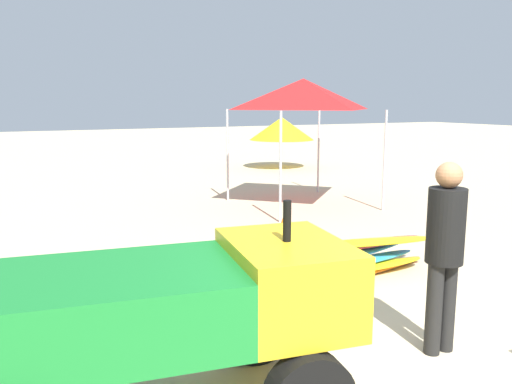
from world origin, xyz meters
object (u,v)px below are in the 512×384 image
object	(u,v)px
popup_canopy	(303,94)
beach_umbrella_mid	(282,129)
surfboard_pile	(355,258)
lifeguard_far_right	(445,245)
traffic_cone_near	(285,226)
utility_cart	(177,309)
traffic_cone_far	(14,310)

from	to	relation	value
popup_canopy	beach_umbrella_mid	distance (m)	6.36
surfboard_pile	popup_canopy	xyz separation A→B (m)	(1.81, 4.23, 2.11)
lifeguard_far_right	traffic_cone_near	bearing A→B (deg)	80.73
utility_cart	traffic_cone_near	xyz separation A→B (m)	(2.99, 3.72, -0.55)
lifeguard_far_right	popup_canopy	size ratio (longest dim) A/B	0.64
surfboard_pile	lifeguard_far_right	bearing A→B (deg)	-106.31
popup_canopy	traffic_cone_far	size ratio (longest dim) A/B	5.79
lifeguard_far_right	popup_canopy	distance (m)	6.80
utility_cart	surfboard_pile	distance (m)	3.51
surfboard_pile	traffic_cone_near	distance (m)	1.88
surfboard_pile	lifeguard_far_right	size ratio (longest dim) A/B	1.50
beach_umbrella_mid	traffic_cone_far	bearing A→B (deg)	-130.77
lifeguard_far_right	beach_umbrella_mid	xyz separation A→B (m)	(5.09, 11.89, 0.34)
traffic_cone_far	traffic_cone_near	bearing A→B (deg)	23.83
surfboard_pile	traffic_cone_far	world-z (taller)	surfboard_pile
popup_canopy	beach_umbrella_mid	bearing A→B (deg)	64.60
popup_canopy	traffic_cone_near	distance (m)	3.62
traffic_cone_near	beach_umbrella_mid	bearing A→B (deg)	60.97
popup_canopy	traffic_cone_near	size ratio (longest dim) A/B	5.66
lifeguard_far_right	beach_umbrella_mid	distance (m)	12.93
popup_canopy	traffic_cone_far	world-z (taller)	popup_canopy
lifeguard_far_right	popup_canopy	world-z (taller)	popup_canopy
popup_canopy	traffic_cone_near	bearing A→B (deg)	-126.81
surfboard_pile	beach_umbrella_mid	distance (m)	10.94
utility_cart	surfboard_pile	xyz separation A→B (m)	(2.94, 1.85, -0.55)
surfboard_pile	popup_canopy	distance (m)	5.06
surfboard_pile	beach_umbrella_mid	bearing A→B (deg)	65.54
traffic_cone_far	lifeguard_far_right	bearing A→B (deg)	-32.01
beach_umbrella_mid	traffic_cone_near	distance (m)	9.25
traffic_cone_near	traffic_cone_far	bearing A→B (deg)	-156.17
beach_umbrella_mid	popup_canopy	bearing A→B (deg)	-115.40
beach_umbrella_mid	traffic_cone_far	xyz separation A→B (m)	(-8.44, -9.79, -1.09)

